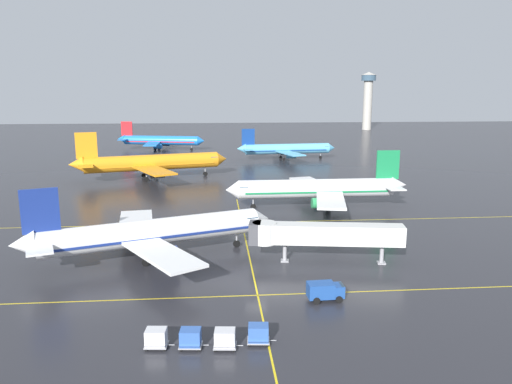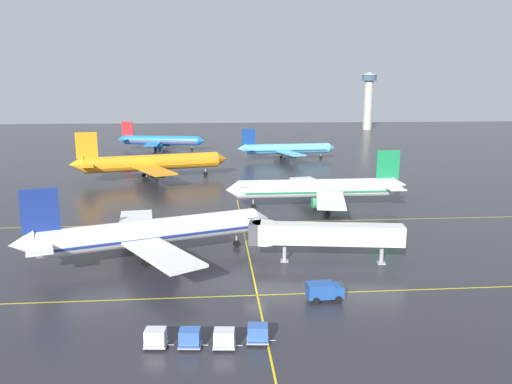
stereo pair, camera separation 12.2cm
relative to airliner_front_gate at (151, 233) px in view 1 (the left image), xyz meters
The scene contains 14 objects.
ground_plane 18.66m from the airliner_front_gate, 40.59° to the right, with size 600.00×600.00×0.00m, color #28282D.
airliner_front_gate is the anchor object (origin of this frame).
airliner_second_row 41.42m from the airliner_front_gate, 43.64° to the left, with size 37.03×32.06×11.55m.
airliner_third_row 64.85m from the airliner_front_gate, 96.89° to the left, with size 41.12×35.03×12.96m.
airliner_far_left_stand 104.04m from the airliner_front_gate, 71.17° to the left, with size 34.27×29.45×10.65m.
airliner_far_right_stand 130.38m from the airliner_front_gate, 95.29° to the left, with size 35.24×29.95×11.04m.
taxiway_markings 14.57m from the airliner_front_gate, ahead, with size 158.82×70.86×0.01m.
service_truck_red_van 26.81m from the airliner_front_gate, 36.55° to the right, with size 4.21×2.34×2.10m.
baggage_cart_row_leftmost 25.46m from the airliner_front_gate, 82.28° to the right, with size 2.82×1.86×1.86m.
baggage_cart_row_second 26.37m from the airliner_front_gate, 75.47° to the right, with size 2.82×1.86×1.86m.
baggage_cart_row_middle 27.68m from the airliner_front_gate, 69.24° to the right, with size 2.82×1.86×1.86m.
baggage_cart_row_fourth 28.34m from the airliner_front_gate, 62.68° to the right, with size 2.82×1.86×1.86m.
jet_bridge 23.02m from the airliner_front_gate, ahead, with size 21.35×5.99×5.58m.
control_tower 243.01m from the airliner_front_gate, 65.72° to the left, with size 8.82×8.82×33.38m.
Camera 1 is at (-4.82, -55.97, 23.63)m, focal length 34.75 mm.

